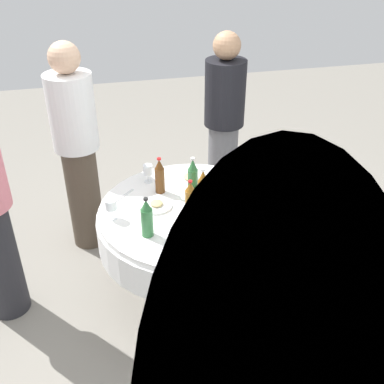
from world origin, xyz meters
TOP-DOWN VIEW (x-y plane):
  - ground_plane at (0.00, 0.00)m, footprint 10.00×10.00m
  - dining_table at (0.00, 0.00)m, footprint 1.25×1.25m
  - bottle_amber_mid at (0.02, 0.07)m, footprint 0.07×0.07m
  - bottle_amber_west at (0.13, -0.04)m, footprint 0.07×0.07m
  - bottle_brown_near at (-0.25, -0.17)m, footprint 0.07×0.07m
  - bottle_green_rear at (-0.09, 0.03)m, footprint 0.07×0.07m
  - bottle_green_north at (0.22, -0.32)m, footprint 0.07×0.07m
  - bottle_dark_green_south at (0.35, 0.07)m, footprint 0.07×0.07m
  - bottle_green_outer at (0.50, 0.04)m, footprint 0.06×0.06m
  - wine_glass_rear at (-0.05, 0.19)m, footprint 0.06×0.06m
  - wine_glass_north at (-0.40, -0.22)m, footprint 0.07×0.07m
  - wine_glass_south at (0.37, 0.30)m, footprint 0.07×0.07m
  - wine_glass_outer at (-0.00, -0.52)m, footprint 0.07×0.07m
  - plate_left at (-0.07, -0.22)m, footprint 0.20×0.20m
  - plate_far at (0.13, 0.41)m, footprint 0.24×0.24m
  - plate_front at (-0.35, 0.08)m, footprint 0.25×0.25m
  - knife_west at (-0.26, -0.41)m, footprint 0.14×0.14m
  - fork_near at (0.35, -0.15)m, footprint 0.18×0.07m
  - person_mid at (-1.07, 0.54)m, footprint 0.34×0.34m
  - person_near at (-0.81, -0.70)m, footprint 0.34×0.34m
  - chair_south at (1.02, 0.60)m, footprint 0.55×0.55m

SIDE VIEW (x-z plane):
  - ground_plane at x=0.00m, z-range 0.00..0.00m
  - chair_south at x=1.02m, z-range 0.08..0.95m
  - dining_table at x=0.00m, z-range 0.22..0.96m
  - knife_west at x=-0.26m, z-range 0.74..0.74m
  - fork_near at x=0.35m, z-range 0.74..0.74m
  - plate_left at x=-0.07m, z-range 0.73..0.77m
  - plate_far at x=0.13m, z-range 0.73..0.77m
  - plate_front at x=-0.35m, z-range 0.73..0.77m
  - wine_glass_north at x=-0.40m, z-range 0.76..0.90m
  - wine_glass_outer at x=0.00m, z-range 0.77..0.90m
  - person_mid at x=-1.07m, z-range 0.04..1.65m
  - wine_glass_rear at x=-0.05m, z-range 0.77..0.92m
  - wine_glass_south at x=0.37m, z-range 0.77..0.94m
  - bottle_green_north at x=0.22m, z-range 0.73..0.99m
  - bottle_brown_near at x=-0.25m, z-range 0.73..0.99m
  - bottle_green_outer at x=0.50m, z-range 0.73..1.00m
  - bottle_amber_west at x=0.13m, z-range 0.73..1.01m
  - person_near at x=-0.81m, z-range 0.04..1.70m
  - bottle_amber_mid at x=0.02m, z-range 0.73..1.02m
  - bottle_dark_green_south at x=0.35m, z-range 0.73..1.03m
  - bottle_green_rear at x=-0.09m, z-range 0.73..1.05m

